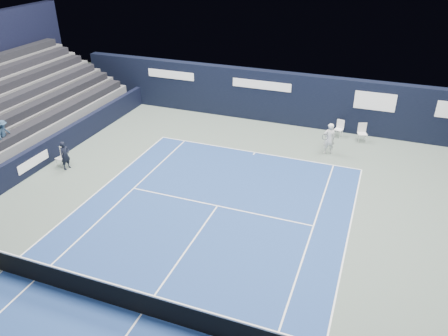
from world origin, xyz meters
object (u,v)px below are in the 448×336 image
at_px(line_judge_chair, 62,156).
at_px(tennis_player, 329,139).
at_px(folding_chair_back_b, 362,131).
at_px(tennis_net, 140,302).
at_px(folding_chair_back_a, 340,126).

distance_m(line_judge_chair, tennis_player, 13.59).
bearing_deg(folding_chair_back_b, tennis_player, -143.45).
bearing_deg(tennis_player, folding_chair_back_b, 55.25).
xyz_separation_m(folding_chair_back_b, tennis_net, (-5.12, -15.33, -0.09)).
relative_size(line_judge_chair, tennis_player, 0.57).
xyz_separation_m(folding_chair_back_a, folding_chair_back_b, (1.25, -0.27, -0.05)).
relative_size(folding_chair_back_a, tennis_player, 0.58).
xyz_separation_m(line_judge_chair, tennis_net, (8.56, -7.11, -0.04)).
xyz_separation_m(folding_chair_back_a, tennis_player, (-0.26, -2.45, 0.20)).
height_order(folding_chair_back_a, tennis_player, tennis_player).
relative_size(folding_chair_back_b, line_judge_chair, 1.10).
relative_size(folding_chair_back_a, line_judge_chair, 1.02).
distance_m(line_judge_chair, tennis_net, 11.13).
distance_m(folding_chair_back_a, tennis_net, 16.07).
height_order(line_judge_chair, tennis_net, tennis_net).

